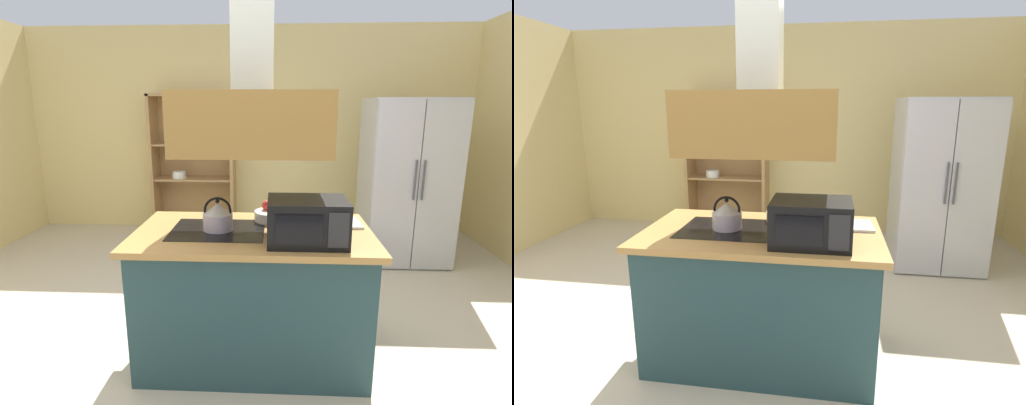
# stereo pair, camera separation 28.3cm
# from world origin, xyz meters

# --- Properties ---
(ground_plane) EXTENTS (7.80, 7.80, 0.00)m
(ground_plane) POSITION_xyz_m (0.00, 0.00, 0.00)
(ground_plane) COLOR beige
(wall_back) EXTENTS (6.00, 0.12, 2.70)m
(wall_back) POSITION_xyz_m (0.00, 3.00, 1.35)
(wall_back) COLOR #E6CE85
(wall_back) RESTS_ON ground
(kitchen_island) EXTENTS (1.53, 0.87, 0.90)m
(kitchen_island) POSITION_xyz_m (0.24, 0.00, 0.45)
(kitchen_island) COLOR #234145
(kitchen_island) RESTS_ON ground
(range_hood) EXTENTS (0.90, 0.70, 1.30)m
(range_hood) POSITION_xyz_m (0.24, 0.00, 1.71)
(range_hood) COLOR olive
(refrigerator) EXTENTS (0.90, 0.77, 1.76)m
(refrigerator) POSITION_xyz_m (1.80, 1.86, 0.88)
(refrigerator) COLOR #B7B9C1
(refrigerator) RESTS_ON ground
(dish_cabinet) EXTENTS (1.09, 0.40, 1.84)m
(dish_cabinet) POSITION_xyz_m (-0.72, 2.78, 0.81)
(dish_cabinet) COLOR #AD8351
(dish_cabinet) RESTS_ON ground
(kettle) EXTENTS (0.19, 0.19, 0.22)m
(kettle) POSITION_xyz_m (0.01, 0.00, 0.99)
(kettle) COLOR #BFB0BD
(kettle) RESTS_ON kitchen_island
(cutting_board) EXTENTS (0.35, 0.26, 0.02)m
(cutting_board) POSITION_xyz_m (0.78, 0.16, 0.91)
(cutting_board) COLOR white
(cutting_board) RESTS_ON kitchen_island
(microwave) EXTENTS (0.46, 0.35, 0.26)m
(microwave) POSITION_xyz_m (0.57, -0.20, 1.03)
(microwave) COLOR black
(microwave) RESTS_ON kitchen_island
(fruit_bowl) EXTENTS (0.24, 0.24, 0.14)m
(fruit_bowl) POSITION_xyz_m (0.36, 0.23, 0.95)
(fruit_bowl) COLOR silver
(fruit_bowl) RESTS_ON kitchen_island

